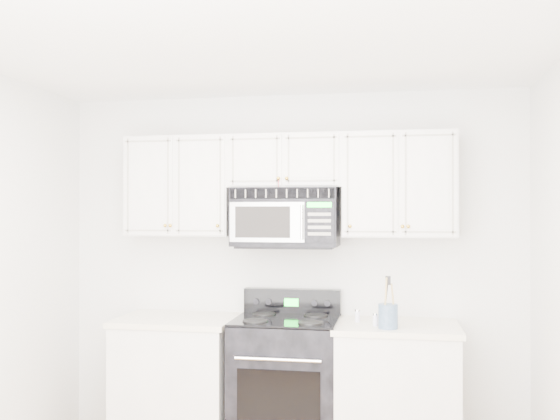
# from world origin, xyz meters

# --- Properties ---
(room) EXTENTS (3.51, 3.51, 2.61)m
(room) POSITION_xyz_m (0.00, 0.00, 1.30)
(room) COLOR brown
(room) RESTS_ON ground
(base_cabinet_left) EXTENTS (0.86, 0.65, 0.92)m
(base_cabinet_left) POSITION_xyz_m (-0.80, 1.44, 0.43)
(base_cabinet_left) COLOR silver
(base_cabinet_left) RESTS_ON ground
(base_cabinet_right) EXTENTS (0.86, 0.65, 0.92)m
(base_cabinet_right) POSITION_xyz_m (0.80, 1.44, 0.43)
(base_cabinet_right) COLOR silver
(base_cabinet_right) RESTS_ON ground
(range) EXTENTS (0.74, 0.67, 1.11)m
(range) POSITION_xyz_m (0.02, 1.44, 0.48)
(range) COLOR black
(range) RESTS_ON ground
(upper_cabinets) EXTENTS (2.44, 0.37, 0.75)m
(upper_cabinets) POSITION_xyz_m (-0.00, 1.58, 1.93)
(upper_cabinets) COLOR silver
(upper_cabinets) RESTS_ON ground
(microwave) EXTENTS (0.77, 0.44, 0.43)m
(microwave) POSITION_xyz_m (-0.00, 1.55, 1.66)
(microwave) COLOR black
(microwave) RESTS_ON ground
(utensil_crock) EXTENTS (0.13, 0.13, 0.34)m
(utensil_crock) POSITION_xyz_m (0.74, 1.25, 1.01)
(utensil_crock) COLOR slate
(utensil_crock) RESTS_ON base_cabinet_right
(shaker_salt) EXTENTS (0.04, 0.04, 0.09)m
(shaker_salt) POSITION_xyz_m (0.53, 1.46, 0.97)
(shaker_salt) COLOR silver
(shaker_salt) RESTS_ON base_cabinet_right
(shaker_pepper) EXTENTS (0.04, 0.04, 0.09)m
(shaker_pepper) POSITION_xyz_m (0.66, 1.33, 0.96)
(shaker_pepper) COLOR silver
(shaker_pepper) RESTS_ON base_cabinet_right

